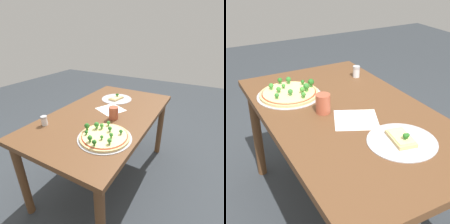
# 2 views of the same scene
# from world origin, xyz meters

# --- Properties ---
(ground_plane) EXTENTS (8.00, 8.00, 0.00)m
(ground_plane) POSITION_xyz_m (0.00, 0.00, 0.00)
(ground_plane) COLOR #33383D
(dining_table) EXTENTS (1.40, 0.80, 0.71)m
(dining_table) POSITION_xyz_m (0.00, 0.00, 0.62)
(dining_table) COLOR brown
(dining_table) RESTS_ON ground_plane
(pizza_tray_whole) EXTENTS (0.36, 0.36, 0.07)m
(pizza_tray_whole) POSITION_xyz_m (0.34, 0.19, 0.73)
(pizza_tray_whole) COLOR #B7B7BC
(pizza_tray_whole) RESTS_ON dining_table
(pizza_tray_slice) EXTENTS (0.31, 0.31, 0.05)m
(pizza_tray_slice) POSITION_xyz_m (-0.34, -0.07, 0.72)
(pizza_tray_slice) COLOR #B7B7BC
(pizza_tray_slice) RESTS_ON dining_table
(drinking_cup) EXTENTS (0.07, 0.07, 0.10)m
(drinking_cup) POSITION_xyz_m (0.06, 0.11, 0.76)
(drinking_cup) COLOR #AD5138
(drinking_cup) RESTS_ON dining_table
(condiment_shaker) EXTENTS (0.05, 0.05, 0.07)m
(condiment_shaker) POSITION_xyz_m (0.40, -0.29, 0.75)
(condiment_shaker) COLOR silver
(condiment_shaker) RESTS_ON dining_table
(paper_menu) EXTENTS (0.27, 0.28, 0.00)m
(paper_menu) POSITION_xyz_m (-0.08, 0.01, 0.71)
(paper_menu) COLOR white
(paper_menu) RESTS_ON dining_table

